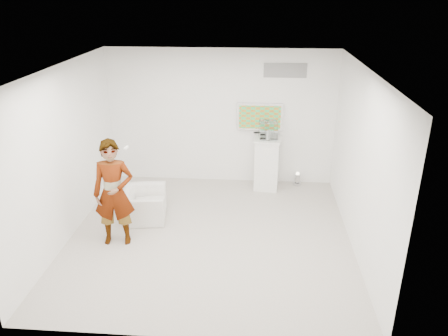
# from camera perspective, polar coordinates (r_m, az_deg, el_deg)

# --- Properties ---
(room) EXTENTS (5.01, 5.01, 3.00)m
(room) POSITION_cam_1_polar(r_m,az_deg,el_deg) (7.33, -1.99, 1.20)
(room) COLOR #B6B0A7
(room) RESTS_ON ground
(tv) EXTENTS (1.00, 0.08, 0.60)m
(tv) POSITION_cam_1_polar(r_m,az_deg,el_deg) (9.60, 4.70, 6.69)
(tv) COLOR silver
(tv) RESTS_ON room
(logo_decal) EXTENTS (0.90, 0.02, 0.30)m
(logo_decal) POSITION_cam_1_polar(r_m,az_deg,el_deg) (9.42, 8.01, 12.50)
(logo_decal) COLOR gray
(logo_decal) RESTS_ON room
(person) EXTENTS (0.74, 0.54, 1.89)m
(person) POSITION_cam_1_polar(r_m,az_deg,el_deg) (7.62, -14.19, -3.21)
(person) COLOR silver
(person) RESTS_ON room
(armchair) EXTENTS (0.90, 1.00, 0.58)m
(armchair) POSITION_cam_1_polar(r_m,az_deg,el_deg) (8.58, -10.34, -4.70)
(armchair) COLOR silver
(armchair) RESTS_ON room
(pedestal) EXTENTS (0.61, 0.61, 1.16)m
(pedestal) POSITION_cam_1_polar(r_m,az_deg,el_deg) (9.63, 5.61, 0.59)
(pedestal) COLOR white
(pedestal) RESTS_ON room
(floor_uplight) EXTENTS (0.23, 0.23, 0.30)m
(floor_uplight) POSITION_cam_1_polar(r_m,az_deg,el_deg) (10.01, 9.55, -1.41)
(floor_uplight) COLOR silver
(floor_uplight) RESTS_ON room
(vitrine) EXTENTS (0.41, 0.41, 0.38)m
(vitrine) POSITION_cam_1_polar(r_m,az_deg,el_deg) (9.36, 5.79, 4.95)
(vitrine) COLOR white
(vitrine) RESTS_ON pedestal
(console) EXTENTS (0.08, 0.15, 0.20)m
(console) POSITION_cam_1_polar(r_m,az_deg,el_deg) (9.39, 5.77, 4.45)
(console) COLOR white
(console) RESTS_ON pedestal
(wii_remote) EXTENTS (0.05, 0.13, 0.03)m
(wii_remote) POSITION_cam_1_polar(r_m,az_deg,el_deg) (7.43, -12.66, 2.57)
(wii_remote) COLOR white
(wii_remote) RESTS_ON person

